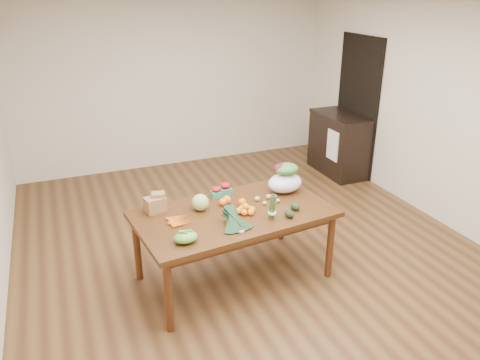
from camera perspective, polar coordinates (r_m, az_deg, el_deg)
name	(u,v)px	position (r m, az deg, el deg)	size (l,w,h in m)	color
floor	(249,249)	(5.37, 1.07, -8.40)	(6.00, 6.00, 0.00)	brown
room_walls	(250,135)	(4.81, 1.19, 5.49)	(5.02, 6.02, 2.70)	silver
dining_table	(234,245)	(4.70, -0.73, -7.95)	(1.88, 1.04, 0.75)	#41270F
doorway_dark	(357,106)	(7.43, 14.08, 8.71)	(0.02, 1.00, 2.10)	black
cabinet	(339,144)	(7.47, 11.92, 4.32)	(0.52, 1.02, 0.94)	black
dish_towel	(333,145)	(7.13, 11.22, 4.16)	(0.02, 0.28, 0.45)	white
paper_bag	(155,203)	(4.56, -10.31, -2.78)	(0.25, 0.21, 0.18)	brown
cabbage	(200,202)	(4.53, -4.87, -2.74)	(0.16, 0.16, 0.16)	#9ABF6E
strawberry_basket_a	(216,193)	(4.81, -2.95, -1.59)	(0.10, 0.10, 0.09)	red
strawberry_basket_b	(225,190)	(4.86, -1.80, -1.20)	(0.12, 0.12, 0.11)	red
orange_a	(223,202)	(4.63, -2.12, -2.71)	(0.08, 0.08, 0.08)	orange
orange_b	(227,200)	(4.66, -1.61, -2.43)	(0.09, 0.09, 0.09)	orange
orange_c	(242,202)	(4.62, 0.27, -2.73)	(0.08, 0.08, 0.08)	orange
mandarin_cluster	(246,208)	(4.49, 0.68, -3.40)	(0.18, 0.18, 0.10)	#FF9A0F
carrots	(178,221)	(4.37, -7.51, -4.93)	(0.22, 0.22, 0.03)	#D95F12
snap_pea_bag	(186,237)	(4.02, -6.63, -6.96)	(0.21, 0.16, 0.09)	#69B83E
kale_bunch	(236,220)	(4.19, -0.46, -4.93)	(0.32, 0.40, 0.16)	black
asparagus_bundle	(272,207)	(4.34, 3.95, -3.27)	(0.08, 0.08, 0.25)	#547535
potato_a	(265,203)	(4.65, 3.04, -2.84)	(0.04, 0.04, 0.04)	tan
potato_b	(274,202)	(4.66, 4.15, -2.74)	(0.06, 0.05, 0.05)	tan
potato_c	(269,197)	(4.78, 3.52, -2.03)	(0.06, 0.05, 0.05)	tan
potato_d	(257,199)	(4.73, 2.11, -2.29)	(0.06, 0.05, 0.05)	#D7CB7C
potato_e	(278,201)	(4.72, 4.64, -2.52)	(0.05, 0.04, 0.04)	tan
avocado_a	(289,214)	(4.42, 6.02, -4.15)	(0.07, 0.10, 0.07)	black
avocado_b	(295,207)	(4.57, 6.74, -3.23)	(0.07, 0.11, 0.07)	black
salad_bag	(285,179)	(4.91, 5.51, 0.08)	(0.37, 0.28, 0.29)	white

